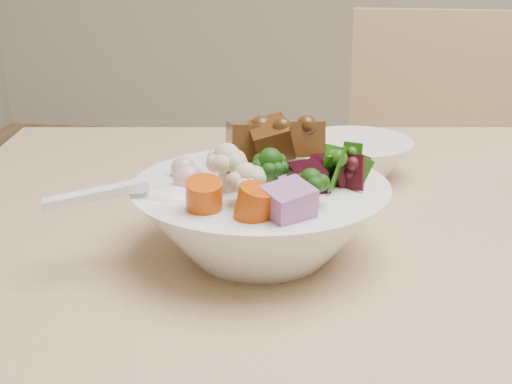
# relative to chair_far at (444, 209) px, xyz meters

# --- Properties ---
(chair_far) EXTENTS (0.41, 0.41, 0.88)m
(chair_far) POSITION_rel_chair_far_xyz_m (0.00, 0.00, 0.00)
(chair_far) COLOR tan
(chair_far) RESTS_ON ground
(food_bowl) EXTENTS (0.24, 0.24, 0.13)m
(food_bowl) POSITION_rel_chair_far_xyz_m (-0.28, -0.78, 0.29)
(food_bowl) COLOR white
(food_bowl) RESTS_ON dining_table
(soup_spoon) EXTENTS (0.13, 0.07, 0.03)m
(soup_spoon) POSITION_rel_chair_far_xyz_m (-0.37, -0.82, 0.31)
(soup_spoon) COLOR white
(soup_spoon) RESTS_ON food_bowl
(side_bowl) EXTENTS (0.14, 0.14, 0.05)m
(side_bowl) POSITION_rel_chair_far_xyz_m (-0.19, -0.54, 0.27)
(side_bowl) COLOR white
(side_bowl) RESTS_ON dining_table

